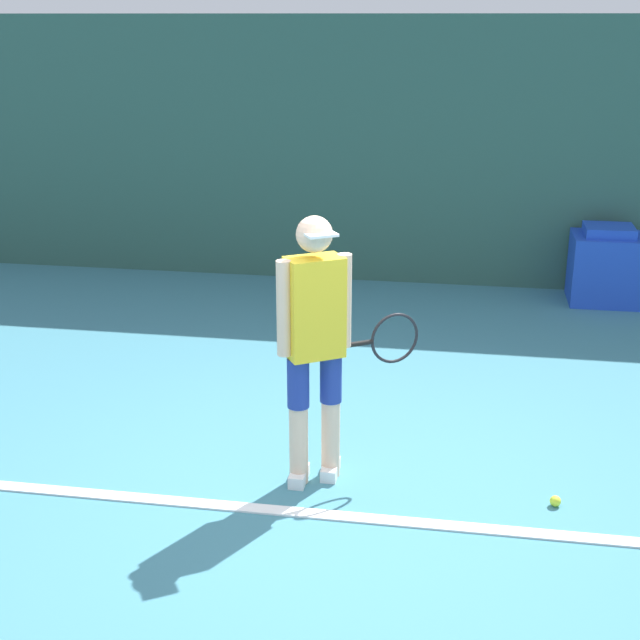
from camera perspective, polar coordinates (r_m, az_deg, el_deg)
The scene contains 6 objects.
ground_plane at distance 5.59m, azimuth 0.60°, elevation -11.49°, with size 24.00×24.00×0.00m, color teal.
back_wall at distance 9.78m, azimuth 5.20°, elevation 10.58°, with size 24.00×0.10×2.85m.
court_baseline at distance 5.44m, azimuth 0.30°, elevation -12.36°, with size 21.60×0.10×0.01m.
tennis_player at distance 5.44m, azimuth -0.22°, elevation -1.16°, with size 0.83×0.58×1.72m.
tennis_ball at distance 5.71m, azimuth 14.83°, elevation -11.14°, with size 0.07×0.07×0.07m.
covered_chair at distance 9.66m, azimuth 17.79°, elevation 3.30°, with size 0.70×0.63×0.81m.
Camera 1 is at (0.75, -4.77, 2.83)m, focal length 50.00 mm.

